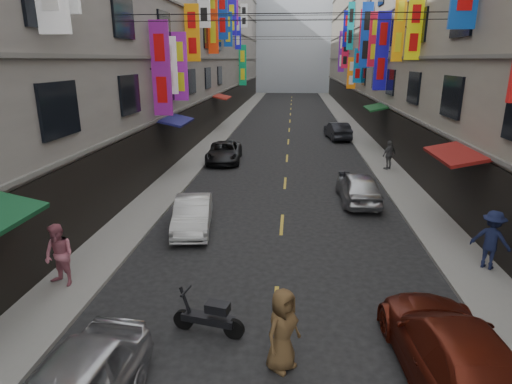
% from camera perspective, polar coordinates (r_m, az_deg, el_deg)
% --- Properties ---
extents(sidewalk_left, '(2.00, 90.00, 0.12)m').
position_cam_1_polar(sidewalk_left, '(40.91, -4.07, 8.45)').
color(sidewalk_left, slate).
rests_on(sidewalk_left, ground).
extents(sidewalk_right, '(2.00, 90.00, 0.12)m').
position_cam_1_polar(sidewalk_right, '(40.81, 12.99, 8.04)').
color(sidewalk_right, slate).
rests_on(sidewalk_right, ground).
extents(building_row_left, '(10.14, 90.00, 19.00)m').
position_cam_1_polar(building_row_left, '(41.91, -13.08, 21.21)').
color(building_row_left, gray).
rests_on(building_row_left, ground).
extents(building_row_right, '(10.14, 90.00, 19.00)m').
position_cam_1_polar(building_row_right, '(41.71, 22.64, 20.42)').
color(building_row_right, gray).
rests_on(building_row_right, ground).
extents(haze_block, '(18.00, 8.00, 22.00)m').
position_cam_1_polar(haze_block, '(90.05, 5.03, 20.20)').
color(haze_block, '#B5BDC9').
rests_on(haze_block, ground).
extents(shop_signage, '(14.00, 55.00, 12.74)m').
position_cam_1_polar(shop_signage, '(32.82, 4.68, 22.14)').
color(shop_signage, '#0E32A8').
rests_on(shop_signage, ground).
extents(street_awnings, '(13.99, 35.20, 0.41)m').
position_cam_1_polar(street_awnings, '(24.21, 1.12, 9.43)').
color(street_awnings, '#144D29').
rests_on(street_awnings, ground).
extents(overhead_cables, '(14.00, 38.04, 1.24)m').
position_cam_1_polar(overhead_cables, '(28.04, 4.57, 22.33)').
color(overhead_cables, black).
rests_on(overhead_cables, ground).
extents(lane_markings, '(0.12, 80.20, 0.01)m').
position_cam_1_polar(lane_markings, '(37.46, 4.39, 7.54)').
color(lane_markings, gold).
rests_on(lane_markings, ground).
extents(scooter_crossing, '(1.79, 0.65, 1.14)m').
position_cam_1_polar(scooter_crossing, '(10.63, -6.24, -16.29)').
color(scooter_crossing, black).
rests_on(scooter_crossing, ground).
extents(scooter_far_right, '(0.50, 1.80, 1.14)m').
position_cam_1_polar(scooter_far_right, '(21.95, 11.45, 1.44)').
color(scooter_far_right, black).
rests_on(scooter_far_right, ground).
extents(car_left_mid, '(1.85, 3.95, 1.25)m').
position_cam_1_polar(car_left_mid, '(16.56, -8.43, -2.96)').
color(car_left_mid, silver).
rests_on(car_left_mid, ground).
extents(car_left_far, '(2.36, 4.62, 1.25)m').
position_cam_1_polar(car_left_far, '(27.51, -4.26, 5.31)').
color(car_left_far, black).
rests_on(car_left_far, ground).
extents(car_right_near, '(2.36, 5.09, 1.44)m').
position_cam_1_polar(car_right_near, '(9.91, 24.84, -18.82)').
color(car_right_near, '#5D1B10').
rests_on(car_right_near, ground).
extents(car_right_mid, '(1.79, 4.21, 1.42)m').
position_cam_1_polar(car_right_mid, '(20.08, 13.50, 0.61)').
color(car_right_mid, '#B7B7BC').
rests_on(car_right_mid, ground).
extents(car_right_far, '(2.03, 4.40, 1.40)m').
position_cam_1_polar(car_right_far, '(36.10, 10.81, 8.04)').
color(car_right_far, '#222328').
rests_on(car_right_far, ground).
extents(pedestrian_lfar, '(1.05, 0.88, 1.83)m').
position_cam_1_polar(pedestrian_lfar, '(13.34, -24.76, -7.68)').
color(pedestrian_lfar, '#BF6577').
rests_on(pedestrian_lfar, sidewalk_left).
extents(pedestrian_rnear, '(1.33, 1.23, 1.86)m').
position_cam_1_polar(pedestrian_rnear, '(14.93, 28.91, -5.59)').
color(pedestrian_rnear, '#151A39').
rests_on(pedestrian_rnear, sidewalk_right).
extents(pedestrian_rfar, '(1.14, 1.06, 1.71)m').
position_cam_1_polar(pedestrian_rfar, '(26.17, 17.33, 4.74)').
color(pedestrian_rfar, '#5A5A5C').
rests_on(pedestrian_rfar, sidewalk_right).
extents(pedestrian_crossing, '(1.04, 1.09, 1.84)m').
position_cam_1_polar(pedestrian_crossing, '(9.36, 3.57, -17.87)').
color(pedestrian_crossing, brown).
rests_on(pedestrian_crossing, ground).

